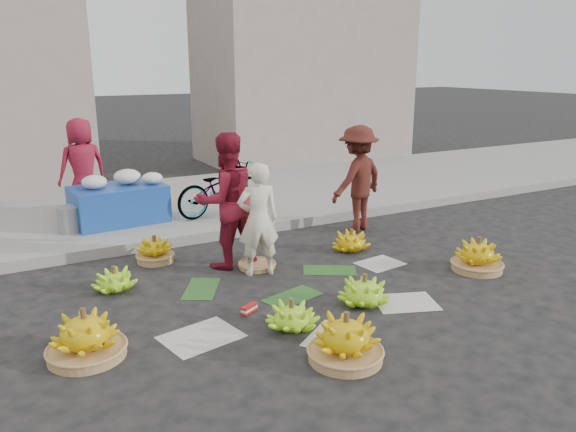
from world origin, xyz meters
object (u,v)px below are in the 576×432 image
vendor_cream (258,220)px  banana_bunch_0 (86,336)px  banana_bunch_4 (478,256)px  bicycle (221,188)px  flower_table (119,201)px

vendor_cream → banana_bunch_0: bearing=37.5°
banana_bunch_4 → bicycle: 4.10m
flower_table → bicycle: bicycle is taller
banana_bunch_4 → banana_bunch_0: bearing=179.1°
banana_bunch_4 → vendor_cream: 2.75m
banana_bunch_0 → banana_bunch_4: 4.62m
vendor_cream → bicycle: size_ratio=0.85×
bicycle → banana_bunch_4: bearing=-163.4°
banana_bunch_4 → bicycle: size_ratio=0.39×
banana_bunch_4 → flower_table: bearing=132.0°
banana_bunch_4 → vendor_cream: (-2.44, 1.17, 0.50)m
banana_bunch_0 → bicycle: bearing=52.7°
banana_bunch_0 → bicycle: 4.44m
banana_bunch_4 → flower_table: size_ratio=0.44×
flower_table → bicycle: (1.56, -0.29, 0.10)m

